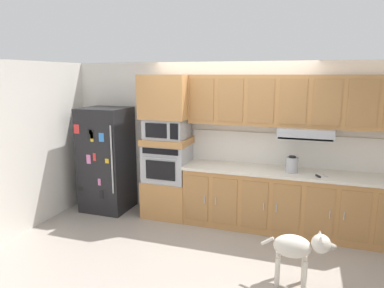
% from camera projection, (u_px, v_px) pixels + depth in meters
% --- Properties ---
extents(ground_plane, '(9.60, 9.60, 0.00)m').
position_uv_depth(ground_plane, '(213.00, 243.00, 4.82)').
color(ground_plane, '#9E9389').
extents(back_kitchen_wall, '(6.20, 0.12, 2.50)m').
position_uv_depth(back_kitchen_wall, '(232.00, 141.00, 5.61)').
color(back_kitchen_wall, silver).
rests_on(back_kitchen_wall, ground).
extents(side_panel_left, '(0.12, 7.10, 2.50)m').
position_uv_depth(side_panel_left, '(41.00, 143.00, 5.45)').
color(side_panel_left, silver).
rests_on(side_panel_left, ground).
extents(refrigerator, '(0.76, 0.73, 1.76)m').
position_uv_depth(refrigerator, '(107.00, 159.00, 5.93)').
color(refrigerator, black).
rests_on(refrigerator, ground).
extents(oven_base_cabinet, '(0.74, 0.62, 0.60)m').
position_uv_depth(oven_base_cabinet, '(168.00, 197.00, 5.76)').
color(oven_base_cabinet, '#B77F47').
rests_on(oven_base_cabinet, ground).
extents(built_in_oven, '(0.70, 0.62, 0.60)m').
position_uv_depth(built_in_oven, '(167.00, 162.00, 5.64)').
color(built_in_oven, '#A8AAAF').
rests_on(built_in_oven, oven_base_cabinet).
extents(appliance_mid_shelf, '(0.74, 0.62, 0.10)m').
position_uv_depth(appliance_mid_shelf, '(167.00, 141.00, 5.58)').
color(appliance_mid_shelf, '#B77F47').
rests_on(appliance_mid_shelf, built_in_oven).
extents(microwave, '(0.64, 0.54, 0.32)m').
position_uv_depth(microwave, '(167.00, 128.00, 5.53)').
color(microwave, '#A8AAAF').
rests_on(microwave, appliance_mid_shelf).
extents(appliance_upper_cabinet, '(0.74, 0.62, 0.68)m').
position_uv_depth(appliance_upper_cabinet, '(167.00, 97.00, 5.44)').
color(appliance_upper_cabinet, '#B77F47').
rests_on(appliance_upper_cabinet, microwave).
extents(lower_cabinet_run, '(3.08, 0.63, 0.88)m').
position_uv_depth(lower_cabinet_run, '(287.00, 203.00, 5.14)').
color(lower_cabinet_run, '#B77F47').
rests_on(lower_cabinet_run, ground).
extents(countertop_slab, '(3.12, 0.64, 0.04)m').
position_uv_depth(countertop_slab, '(289.00, 173.00, 5.05)').
color(countertop_slab, silver).
rests_on(countertop_slab, lower_cabinet_run).
extents(backsplash_panel, '(3.12, 0.02, 0.50)m').
position_uv_depth(backsplash_panel, '(291.00, 150.00, 5.27)').
color(backsplash_panel, silver).
rests_on(backsplash_panel, countertop_slab).
extents(upper_cabinet_with_hood, '(3.08, 0.48, 0.88)m').
position_uv_depth(upper_cabinet_with_hood, '(294.00, 103.00, 4.96)').
color(upper_cabinet_with_hood, '#B77F47').
rests_on(upper_cabinet_with_hood, backsplash_panel).
extents(screwdriver, '(0.17, 0.16, 0.03)m').
position_uv_depth(screwdriver, '(319.00, 176.00, 4.76)').
color(screwdriver, black).
rests_on(screwdriver, countertop_slab).
extents(electric_kettle, '(0.17, 0.17, 0.24)m').
position_uv_depth(electric_kettle, '(292.00, 165.00, 4.97)').
color(electric_kettle, '#A8AAAF').
rests_on(electric_kettle, countertop_slab).
extents(dog, '(0.79, 0.28, 0.65)m').
position_uv_depth(dog, '(299.00, 248.00, 3.78)').
color(dog, beige).
rests_on(dog, ground).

